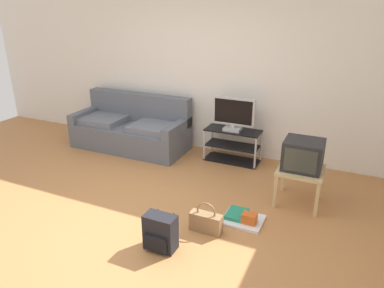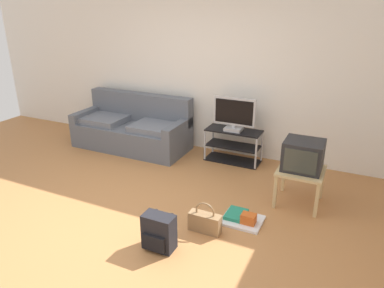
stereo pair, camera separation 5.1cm
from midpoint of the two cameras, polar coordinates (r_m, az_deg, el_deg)
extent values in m
cube|color=#B27542|center=(4.32, -10.70, -11.67)|extent=(9.00, 9.80, 0.02)
cube|color=silver|center=(5.86, 2.37, 11.86)|extent=(9.00, 0.10, 2.70)
cube|color=#565B66|center=(6.22, -9.95, 1.17)|extent=(1.94, 0.84, 0.41)
cube|color=#565B66|center=(6.34, -8.58, 5.84)|extent=(1.94, 0.20, 0.48)
cube|color=#565B66|center=(6.67, -16.54, 4.54)|extent=(0.14, 0.84, 0.16)
cube|color=#565B66|center=(5.68, -2.61, 2.56)|extent=(0.14, 0.84, 0.16)
cube|color=slate|center=(6.40, -14.36, 3.79)|extent=(0.78, 0.59, 0.10)
cube|color=slate|center=(5.81, -6.09, 2.57)|extent=(0.78, 0.59, 0.10)
cube|color=black|center=(5.55, 6.28, 2.15)|extent=(0.85, 0.36, 0.02)
cube|color=black|center=(5.63, 6.17, -0.22)|extent=(0.81, 0.35, 0.02)
cube|color=black|center=(5.73, 6.08, -2.52)|extent=(0.85, 0.36, 0.02)
cylinder|color=#B7B7BC|center=(5.62, 1.67, -0.15)|extent=(0.03, 0.03, 0.51)
cylinder|color=#B7B7BC|center=(5.38, 9.72, -1.49)|extent=(0.03, 0.03, 0.51)
cylinder|color=#B7B7BC|center=(5.91, 2.95, 0.93)|extent=(0.03, 0.03, 0.51)
cylinder|color=#B7B7BC|center=(5.68, 10.63, -0.29)|extent=(0.03, 0.03, 0.51)
cube|color=#B2B2B7|center=(5.52, 6.22, 2.42)|extent=(0.26, 0.22, 0.05)
cube|color=#B2B2B7|center=(5.50, 6.24, 2.87)|extent=(0.05, 0.04, 0.04)
cube|color=#B2B2B7|center=(5.44, 6.34, 5.16)|extent=(0.65, 0.04, 0.42)
cube|color=black|center=(5.42, 6.26, 5.10)|extent=(0.59, 0.01, 0.36)
cube|color=tan|center=(4.54, 16.58, -3.97)|extent=(0.54, 0.54, 0.03)
cube|color=tan|center=(4.46, 12.74, -7.34)|extent=(0.04, 0.04, 0.43)
cube|color=tan|center=(4.41, 18.85, -8.38)|extent=(0.04, 0.04, 0.43)
cube|color=tan|center=(4.88, 13.98, -4.84)|extent=(0.04, 0.04, 0.43)
cube|color=tan|center=(4.84, 19.54, -5.75)|extent=(0.04, 0.04, 0.43)
cube|color=#232326|center=(4.48, 16.88, -1.62)|extent=(0.45, 0.40, 0.36)
cube|color=#333833|center=(4.30, 16.46, -2.60)|extent=(0.37, 0.01, 0.28)
cube|color=black|center=(3.72, -5.41, -13.70)|extent=(0.32, 0.18, 0.38)
cube|color=black|center=(3.69, -6.20, -15.39)|extent=(0.24, 0.04, 0.17)
cylinder|color=black|center=(3.82, -5.79, -12.29)|extent=(0.04, 0.04, 0.30)
cylinder|color=black|center=(3.75, -3.34, -12.96)|extent=(0.04, 0.04, 0.30)
cube|color=olive|center=(3.99, 1.84, -12.32)|extent=(0.35, 0.13, 0.21)
torus|color=olive|center=(3.91, 1.87, -10.66)|extent=(0.22, 0.02, 0.22)
cube|color=silver|center=(4.23, 7.75, -11.82)|extent=(0.45, 0.37, 0.03)
cube|color=#CC561E|center=(4.14, 8.70, -11.55)|extent=(0.16, 0.12, 0.11)
cube|color=#238466|center=(4.26, 6.75, -10.93)|extent=(0.22, 0.28, 0.04)
camera|label=1|loc=(0.03, -90.32, -0.12)|focal=33.69mm
camera|label=2|loc=(0.03, 89.68, 0.12)|focal=33.69mm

